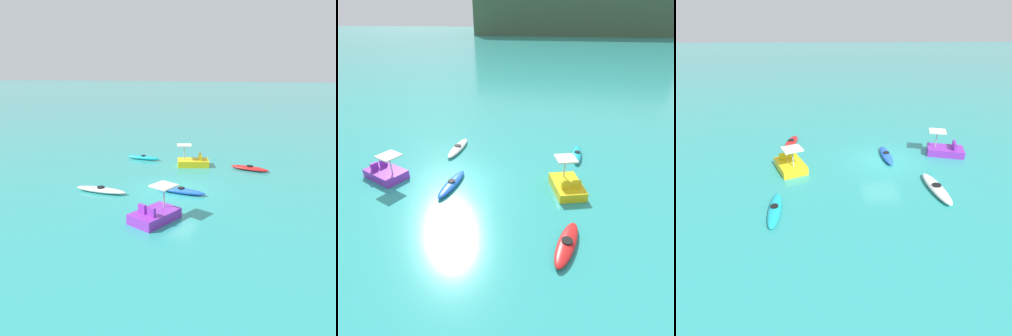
% 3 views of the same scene
% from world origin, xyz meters
% --- Properties ---
extents(ground_plane, '(600.00, 600.00, 0.00)m').
position_xyz_m(ground_plane, '(0.00, 0.00, 0.00)').
color(ground_plane, teal).
extents(headland_cliff, '(108.25, 63.27, 31.31)m').
position_xyz_m(headland_cliff, '(-0.74, 171.96, 15.66)').
color(headland_cliff, '#42563D').
rests_on(headland_cliff, ground_plane).
extents(kayak_cyan, '(0.61, 2.92, 0.37)m').
position_xyz_m(kayak_cyan, '(6.45, 5.21, 0.16)').
color(kayak_cyan, '#19B7C6').
rests_on(kayak_cyan, ground_plane).
extents(kayak_white, '(0.82, 3.37, 0.37)m').
position_xyz_m(kayak_white, '(-1.98, 4.12, 0.16)').
color(kayak_white, white).
rests_on(kayak_white, ground_plane).
extents(kayak_red, '(1.22, 2.97, 0.37)m').
position_xyz_m(kayak_red, '(6.27, -3.63, 0.16)').
color(kayak_red, red).
rests_on(kayak_red, ground_plane).
extents(kayak_blue, '(0.76, 3.07, 0.37)m').
position_xyz_m(kayak_blue, '(-0.37, -0.49, 0.16)').
color(kayak_blue, blue).
rests_on(kayak_blue, ground_plane).
extents(pedal_boat_yellow, '(2.26, 2.78, 1.68)m').
position_xyz_m(pedal_boat_yellow, '(6.01, 0.73, 0.34)').
color(pedal_boat_yellow, yellow).
rests_on(pedal_boat_yellow, ground_plane).
extents(pedal_boat_purple, '(2.76, 2.21, 1.68)m').
position_xyz_m(pedal_boat_purple, '(-4.58, -0.57, 0.34)').
color(pedal_boat_purple, purple).
rests_on(pedal_boat_purple, ground_plane).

